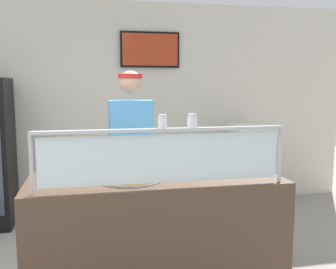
{
  "coord_description": "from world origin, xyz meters",
  "views": [
    {
      "loc": [
        0.45,
        -2.42,
        1.65
      ],
      "look_at": [
        1.04,
        0.41,
        1.27
      ],
      "focal_mm": 41.37,
      "sensor_mm": 36.0,
      "label": 1
    }
  ],
  "objects_px": {
    "worker_figure": "(132,155)",
    "pepper_flake_shaker": "(192,122)",
    "pizza_box_stack": "(248,137)",
    "parmesan_shaker": "(162,122)",
    "pizza_tray": "(131,177)",
    "pizza_server": "(133,175)"
  },
  "relations": [
    {
      "from": "worker_figure",
      "to": "pepper_flake_shaker",
      "type": "bearing_deg",
      "value": -72.19
    },
    {
      "from": "pizza_box_stack",
      "to": "parmesan_shaker",
      "type": "bearing_deg",
      "value": -125.6
    },
    {
      "from": "worker_figure",
      "to": "pizza_box_stack",
      "type": "distance_m",
      "value": 2.07
    },
    {
      "from": "pizza_tray",
      "to": "pizza_box_stack",
      "type": "height_order",
      "value": "pizza_box_stack"
    },
    {
      "from": "pizza_box_stack",
      "to": "pepper_flake_shaker",
      "type": "bearing_deg",
      "value": -121.93
    },
    {
      "from": "parmesan_shaker",
      "to": "pepper_flake_shaker",
      "type": "distance_m",
      "value": 0.2
    },
    {
      "from": "parmesan_shaker",
      "to": "pizza_box_stack",
      "type": "xyz_separation_m",
      "value": [
        1.55,
        2.17,
        -0.43
      ]
    },
    {
      "from": "parmesan_shaker",
      "to": "pizza_box_stack",
      "type": "height_order",
      "value": "parmesan_shaker"
    },
    {
      "from": "pizza_tray",
      "to": "pizza_server",
      "type": "bearing_deg",
      "value": -61.91
    },
    {
      "from": "pizza_tray",
      "to": "parmesan_shaker",
      "type": "relative_size",
      "value": 5.28
    },
    {
      "from": "parmesan_shaker",
      "to": "worker_figure",
      "type": "relative_size",
      "value": 0.05
    },
    {
      "from": "pepper_flake_shaker",
      "to": "pizza_box_stack",
      "type": "xyz_separation_m",
      "value": [
        1.35,
        2.17,
        -0.43
      ]
    },
    {
      "from": "worker_figure",
      "to": "pizza_box_stack",
      "type": "height_order",
      "value": "worker_figure"
    },
    {
      "from": "pepper_flake_shaker",
      "to": "worker_figure",
      "type": "distance_m",
      "value": 1.06
    },
    {
      "from": "pizza_tray",
      "to": "pepper_flake_shaker",
      "type": "xyz_separation_m",
      "value": [
        0.38,
        -0.28,
        0.43
      ]
    },
    {
      "from": "pizza_server",
      "to": "pepper_flake_shaker",
      "type": "distance_m",
      "value": 0.61
    },
    {
      "from": "pepper_flake_shaker",
      "to": "parmesan_shaker",
      "type": "bearing_deg",
      "value": 180.0
    },
    {
      "from": "parmesan_shaker",
      "to": "pepper_flake_shaker",
      "type": "height_order",
      "value": "same"
    },
    {
      "from": "pizza_tray",
      "to": "worker_figure",
      "type": "relative_size",
      "value": 0.27
    },
    {
      "from": "pepper_flake_shaker",
      "to": "pizza_box_stack",
      "type": "relative_size",
      "value": 0.19
    },
    {
      "from": "worker_figure",
      "to": "pizza_server",
      "type": "bearing_deg",
      "value": -96.06
    },
    {
      "from": "pizza_server",
      "to": "worker_figure",
      "type": "distance_m",
      "value": 0.68
    }
  ]
}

